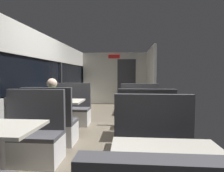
# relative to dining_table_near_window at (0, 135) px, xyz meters

# --- Properties ---
(ground_plane) EXTENTS (3.30, 9.20, 0.02)m
(ground_plane) POSITION_rel_dining_table_near_window_xyz_m (0.89, 2.09, -0.65)
(ground_plane) COLOR #665B4C
(carriage_window_panel_left) EXTENTS (0.09, 8.48, 2.30)m
(carriage_window_panel_left) POSITION_rel_dining_table_near_window_xyz_m (-0.56, 2.09, 0.47)
(carriage_window_panel_left) COLOR beige
(carriage_window_panel_left) RESTS_ON ground_plane
(carriage_end_bulkhead) EXTENTS (2.90, 0.11, 2.30)m
(carriage_end_bulkhead) POSITION_rel_dining_table_near_window_xyz_m (0.95, 6.28, 0.50)
(carriage_end_bulkhead) COLOR beige
(carriage_end_bulkhead) RESTS_ON ground_plane
(carriage_aisle_panel_right) EXTENTS (0.08, 2.40, 2.30)m
(carriage_aisle_panel_right) POSITION_rel_dining_table_near_window_xyz_m (2.34, 5.09, 0.51)
(carriage_aisle_panel_right) COLOR beige
(carriage_aisle_panel_right) RESTS_ON ground_plane
(dining_table_near_window) EXTENTS (0.90, 0.70, 0.74)m
(dining_table_near_window) POSITION_rel_dining_table_near_window_xyz_m (0.00, 0.00, 0.00)
(dining_table_near_window) COLOR #9E9EA3
(dining_table_near_window) RESTS_ON ground_plane
(bench_near_window_facing_entry) EXTENTS (0.95, 0.50, 1.10)m
(bench_near_window_facing_entry) POSITION_rel_dining_table_near_window_xyz_m (0.00, 0.70, -0.31)
(bench_near_window_facing_entry) COLOR silver
(bench_near_window_facing_entry) RESTS_ON ground_plane
(dining_table_mid_window) EXTENTS (0.90, 0.70, 0.74)m
(dining_table_mid_window) POSITION_rel_dining_table_near_window_xyz_m (0.00, 2.13, 0.00)
(dining_table_mid_window) COLOR #9E9EA3
(dining_table_mid_window) RESTS_ON ground_plane
(bench_mid_window_facing_end) EXTENTS (0.95, 0.50, 1.10)m
(bench_mid_window_facing_end) POSITION_rel_dining_table_near_window_xyz_m (0.00, 1.43, -0.31)
(bench_mid_window_facing_end) COLOR silver
(bench_mid_window_facing_end) RESTS_ON ground_plane
(bench_mid_window_facing_entry) EXTENTS (0.95, 0.50, 1.10)m
(bench_mid_window_facing_entry) POSITION_rel_dining_table_near_window_xyz_m (0.00, 2.83, -0.31)
(bench_mid_window_facing_entry) COLOR silver
(bench_mid_window_facing_entry) RESTS_ON ground_plane
(dining_table_front_aisle) EXTENTS (0.90, 0.70, 0.74)m
(dining_table_front_aisle) POSITION_rel_dining_table_near_window_xyz_m (1.79, -0.60, 0.00)
(dining_table_front_aisle) COLOR #9E9EA3
(dining_table_front_aisle) RESTS_ON ground_plane
(bench_front_aisle_facing_entry) EXTENTS (0.95, 0.50, 1.10)m
(bench_front_aisle_facing_entry) POSITION_rel_dining_table_near_window_xyz_m (1.79, 0.10, -0.31)
(bench_front_aisle_facing_entry) COLOR silver
(bench_front_aisle_facing_entry) RESTS_ON ground_plane
(dining_table_rear_aisle) EXTENTS (0.90, 0.70, 0.74)m
(dining_table_rear_aisle) POSITION_rel_dining_table_near_window_xyz_m (1.79, 1.93, 0.00)
(dining_table_rear_aisle) COLOR #9E9EA3
(dining_table_rear_aisle) RESTS_ON ground_plane
(bench_rear_aisle_facing_end) EXTENTS (0.95, 0.50, 1.10)m
(bench_rear_aisle_facing_end) POSITION_rel_dining_table_near_window_xyz_m (1.79, 1.23, -0.31)
(bench_rear_aisle_facing_end) COLOR silver
(bench_rear_aisle_facing_end) RESTS_ON ground_plane
(bench_rear_aisle_facing_entry) EXTENTS (0.95, 0.50, 1.10)m
(bench_rear_aisle_facing_entry) POSITION_rel_dining_table_near_window_xyz_m (1.79, 2.63, -0.31)
(bench_rear_aisle_facing_entry) COLOR silver
(bench_rear_aisle_facing_entry) RESTS_ON ground_plane
(seated_passenger) EXTENTS (0.47, 0.55, 1.26)m
(seated_passenger) POSITION_rel_dining_table_near_window_xyz_m (0.00, 1.50, -0.10)
(seated_passenger) COLOR #26262D
(seated_passenger) RESTS_ON ground_plane
(coffee_cup_primary) EXTENTS (0.07, 0.07, 0.09)m
(coffee_cup_primary) POSITION_rel_dining_table_near_window_xyz_m (1.96, 2.05, 0.15)
(coffee_cup_primary) COLOR #B23333
(coffee_cup_primary) RESTS_ON dining_table_rear_aisle
(coffee_cup_secondary) EXTENTS (0.07, 0.07, 0.09)m
(coffee_cup_secondary) POSITION_rel_dining_table_near_window_xyz_m (0.10, 2.21, 0.15)
(coffee_cup_secondary) COLOR #B23333
(coffee_cup_secondary) RESTS_ON dining_table_mid_window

